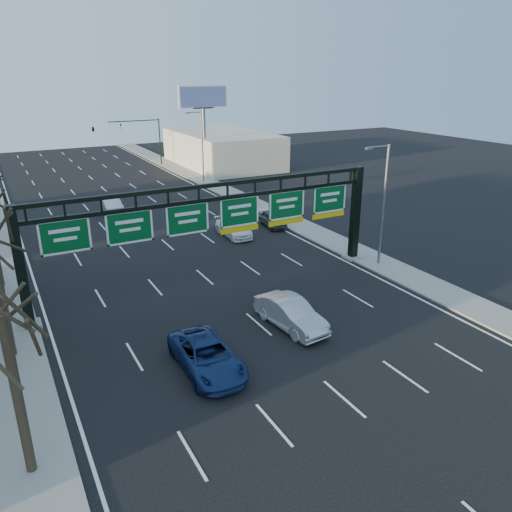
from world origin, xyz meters
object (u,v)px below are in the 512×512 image
car_blue_suv (207,356)px  car_silver_sedan (291,314)px  sign_gantry (216,222)px  car_white_wagon (233,228)px

car_blue_suv → car_silver_sedan: (5.94, 1.74, 0.07)m
car_blue_suv → car_silver_sedan: bearing=17.4°
sign_gantry → car_white_wagon: size_ratio=5.20×
car_blue_suv → car_white_wagon: (10.48, 18.46, -0.08)m
sign_gantry → car_white_wagon: 11.87m
sign_gantry → car_blue_suv: size_ratio=4.47×
sign_gantry → car_silver_sedan: 8.21m
car_silver_sedan → car_white_wagon: size_ratio=1.07×
car_white_wagon → car_blue_suv: bearing=-120.0°
car_blue_suv → car_silver_sedan: car_silver_sedan is taller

